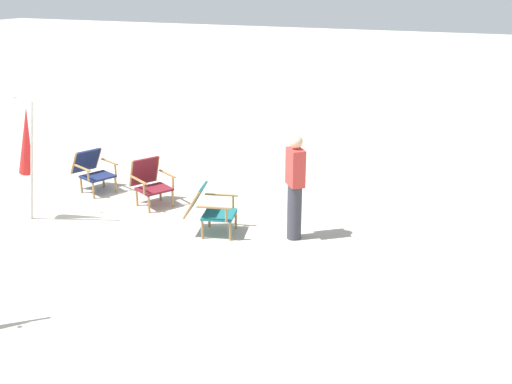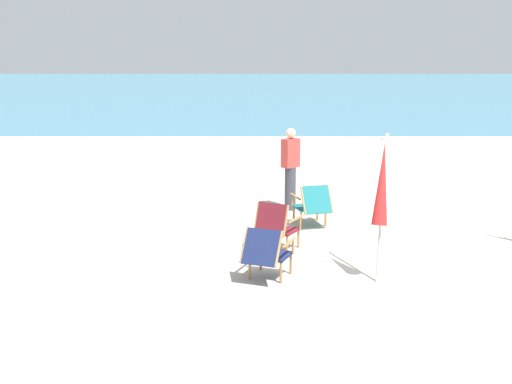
% 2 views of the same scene
% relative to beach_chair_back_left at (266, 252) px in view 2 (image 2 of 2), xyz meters
% --- Properties ---
extents(ground_plane, '(80.00, 80.00, 0.00)m').
position_rel_beach_chair_back_left_xyz_m(ground_plane, '(1.79, 1.12, -0.42)').
color(ground_plane, '#B7AF9E').
extents(sea, '(80.00, 40.00, 0.10)m').
position_rel_beach_chair_back_left_xyz_m(sea, '(1.79, 34.31, -0.37)').
color(sea, teal).
rests_on(sea, ground).
extents(surf_band, '(80.00, 1.10, 0.06)m').
position_rel_beach_chair_back_left_xyz_m(surf_band, '(1.79, 14.01, -0.39)').
color(surf_band, white).
rests_on(surf_band, ground).
extents(beach_chair_back_left, '(0.82, 0.93, 0.77)m').
position_rel_beach_chair_back_left_xyz_m(beach_chair_back_left, '(0.00, 0.00, 0.00)').
color(beach_chair_back_left, '#19234C').
rests_on(beach_chair_back_left, ground).
extents(beach_chair_mid_center, '(0.82, 0.86, 0.82)m').
position_rel_beach_chair_back_left_xyz_m(beach_chair_mid_center, '(0.17, 1.37, 0.01)').
color(beach_chair_mid_center, maroon).
rests_on(beach_chair_mid_center, ground).
extents(beach_chair_front_right, '(0.75, 0.89, 0.78)m').
position_rel_beach_chair_back_left_xyz_m(beach_chair_front_right, '(0.88, 2.91, 0.00)').
color(beach_chair_front_right, '#196066').
rests_on(beach_chair_front_right, ground).
extents(umbrella_furled_red, '(0.36, 0.62, 2.07)m').
position_rel_beach_chair_back_left_xyz_m(umbrella_furled_red, '(1.61, 0.10, 0.93)').
color(umbrella_furled_red, '#B7B2A8').
rests_on(umbrella_furled_red, ground).
extents(person_near_chairs, '(0.39, 0.37, 1.63)m').
position_rel_beach_chair_back_left_xyz_m(person_near_chairs, '(0.53, 4.20, 0.42)').
color(person_near_chairs, '#383842').
rests_on(person_near_chairs, ground).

